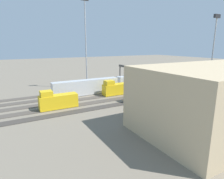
{
  "coord_description": "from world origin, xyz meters",
  "views": [
    {
      "loc": [
        33.53,
        54.74,
        16.64
      ],
      "look_at": [
        4.15,
        2.0,
        2.5
      ],
      "focal_mm": 30.61,
      "sensor_mm": 36.0,
      "label": 1
    }
  ],
  "objects_px": {
    "train_on_track_3": "(57,101)",
    "train_on_track_2": "(116,88)",
    "light_mast_1": "(214,44)",
    "signal_gantry": "(138,71)",
    "light_mast_0": "(86,34)",
    "train_on_track_4": "(184,88)",
    "train_on_track_1": "(117,84)",
    "train_on_track_0": "(197,73)"
  },
  "relations": [
    {
      "from": "train_on_track_0",
      "to": "light_mast_0",
      "type": "height_order",
      "value": "light_mast_0"
    },
    {
      "from": "train_on_track_2",
      "to": "signal_gantry",
      "type": "xyz_separation_m",
      "value": [
        -8.89,
        0.0,
        5.26
      ]
    },
    {
      "from": "train_on_track_1",
      "to": "signal_gantry",
      "type": "distance_m",
      "value": 8.96
    },
    {
      "from": "train_on_track_2",
      "to": "light_mast_0",
      "type": "distance_m",
      "value": 23.08
    },
    {
      "from": "train_on_track_0",
      "to": "light_mast_1",
      "type": "distance_m",
      "value": 36.02
    },
    {
      "from": "train_on_track_4",
      "to": "train_on_track_3",
      "type": "relative_size",
      "value": 4.72
    },
    {
      "from": "train_on_track_2",
      "to": "light_mast_1",
      "type": "height_order",
      "value": "light_mast_1"
    },
    {
      "from": "train_on_track_1",
      "to": "train_on_track_4",
      "type": "relative_size",
      "value": 1.0
    },
    {
      "from": "train_on_track_0",
      "to": "signal_gantry",
      "type": "bearing_deg",
      "value": 12.19
    },
    {
      "from": "train_on_track_2",
      "to": "light_mast_1",
      "type": "relative_size",
      "value": 0.38
    },
    {
      "from": "train_on_track_2",
      "to": "signal_gantry",
      "type": "bearing_deg",
      "value": 180.0
    },
    {
      "from": "train_on_track_0",
      "to": "train_on_track_1",
      "type": "bearing_deg",
      "value": 5.5
    },
    {
      "from": "light_mast_0",
      "to": "signal_gantry",
      "type": "distance_m",
      "value": 23.31
    },
    {
      "from": "train_on_track_3",
      "to": "light_mast_1",
      "type": "relative_size",
      "value": 0.38
    },
    {
      "from": "train_on_track_1",
      "to": "train_on_track_4",
      "type": "xyz_separation_m",
      "value": [
        -18.39,
        15.0,
        -0.6
      ]
    },
    {
      "from": "train_on_track_2",
      "to": "train_on_track_0",
      "type": "bearing_deg",
      "value": -169.73
    },
    {
      "from": "train_on_track_1",
      "to": "train_on_track_3",
      "type": "height_order",
      "value": "same"
    },
    {
      "from": "light_mast_1",
      "to": "train_on_track_3",
      "type": "bearing_deg",
      "value": -8.37
    },
    {
      "from": "light_mast_0",
      "to": "signal_gantry",
      "type": "relative_size",
      "value": 1.32
    },
    {
      "from": "train_on_track_0",
      "to": "signal_gantry",
      "type": "distance_m",
      "value": 47.64
    },
    {
      "from": "train_on_track_2",
      "to": "train_on_track_3",
      "type": "bearing_deg",
      "value": 13.33
    },
    {
      "from": "train_on_track_3",
      "to": "light_mast_0",
      "type": "height_order",
      "value": "light_mast_0"
    },
    {
      "from": "train_on_track_1",
      "to": "train_on_track_0",
      "type": "relative_size",
      "value": 4.72
    },
    {
      "from": "train_on_track_2",
      "to": "train_on_track_3",
      "type": "distance_m",
      "value": 21.68
    },
    {
      "from": "train_on_track_3",
      "to": "signal_gantry",
      "type": "distance_m",
      "value": 30.85
    },
    {
      "from": "train_on_track_4",
      "to": "light_mast_1",
      "type": "relative_size",
      "value": 1.77
    },
    {
      "from": "light_mast_1",
      "to": "train_on_track_4",
      "type": "bearing_deg",
      "value": -15.45
    },
    {
      "from": "train_on_track_2",
      "to": "train_on_track_1",
      "type": "relative_size",
      "value": 0.21
    },
    {
      "from": "train_on_track_3",
      "to": "light_mast_0",
      "type": "xyz_separation_m",
      "value": [
        -15.65,
        -17.95,
        18.31
      ]
    },
    {
      "from": "train_on_track_1",
      "to": "train_on_track_0",
      "type": "bearing_deg",
      "value": -174.5
    },
    {
      "from": "train_on_track_1",
      "to": "light_mast_0",
      "type": "bearing_deg",
      "value": -42.53
    },
    {
      "from": "train_on_track_3",
      "to": "light_mast_1",
      "type": "height_order",
      "value": "light_mast_1"
    },
    {
      "from": "train_on_track_3",
      "to": "light_mast_0",
      "type": "relative_size",
      "value": 0.3
    },
    {
      "from": "train_on_track_2",
      "to": "train_on_track_1",
      "type": "xyz_separation_m",
      "value": [
        -3.22,
        -5.0,
        0.46
      ]
    },
    {
      "from": "light_mast_1",
      "to": "signal_gantry",
      "type": "height_order",
      "value": "light_mast_1"
    },
    {
      "from": "train_on_track_4",
      "to": "train_on_track_0",
      "type": "xyz_separation_m",
      "value": [
        -33.56,
        -20.0,
        0.14
      ]
    },
    {
      "from": "train_on_track_3",
      "to": "signal_gantry",
      "type": "xyz_separation_m",
      "value": [
        -29.99,
        -5.0,
        5.26
      ]
    },
    {
      "from": "train_on_track_4",
      "to": "light_mast_0",
      "type": "relative_size",
      "value": 1.43
    },
    {
      "from": "train_on_track_4",
      "to": "train_on_track_3",
      "type": "distance_m",
      "value": 43.0
    },
    {
      "from": "train_on_track_3",
      "to": "train_on_track_2",
      "type": "bearing_deg",
      "value": -166.67
    },
    {
      "from": "train_on_track_0",
      "to": "light_mast_0",
      "type": "xyz_separation_m",
      "value": [
        60.62,
        -2.95,
        18.31
      ]
    },
    {
      "from": "light_mast_1",
      "to": "signal_gantry",
      "type": "relative_size",
      "value": 1.07
    }
  ]
}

